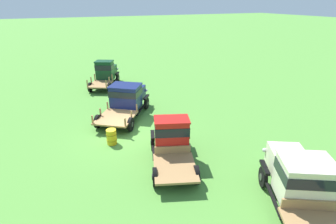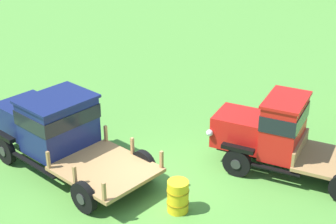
% 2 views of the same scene
% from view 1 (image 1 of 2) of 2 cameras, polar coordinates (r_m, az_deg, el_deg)
% --- Properties ---
extents(ground_plane, '(240.00, 240.00, 0.00)m').
position_cam_1_polar(ground_plane, '(16.06, -9.44, -4.59)').
color(ground_plane, '#518E38').
extents(vintage_truck_foreground_near, '(5.01, 3.65, 2.32)m').
position_cam_1_polar(vintage_truck_foreground_near, '(25.31, -13.37, 8.35)').
color(vintage_truck_foreground_near, black).
rests_on(vintage_truck_foreground_near, ground).
extents(vintage_truck_second_in_line, '(5.67, 4.82, 2.15)m').
position_cam_1_polar(vintage_truck_second_in_line, '(18.39, -8.91, 3.07)').
color(vintage_truck_second_in_line, black).
rests_on(vintage_truck_second_in_line, ground).
extents(vintage_truck_midrow_center, '(5.05, 3.23, 2.24)m').
position_cam_1_polar(vintage_truck_midrow_center, '(13.03, 0.71, -5.59)').
color(vintage_truck_midrow_center, black).
rests_on(vintage_truck_midrow_center, ground).
extents(vintage_truck_far_side, '(5.82, 4.34, 2.19)m').
position_cam_1_polar(vintage_truck_far_side, '(11.34, 26.80, -12.96)').
color(vintage_truck_far_side, black).
rests_on(vintage_truck_far_side, ground).
extents(oil_drum_beside_row, '(0.58, 0.58, 0.87)m').
position_cam_1_polar(oil_drum_beside_row, '(14.88, -12.19, -5.30)').
color(oil_drum_beside_row, gold).
rests_on(oil_drum_beside_row, ground).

